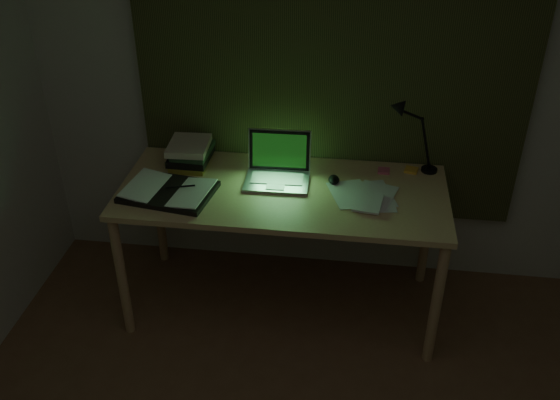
{
  "coord_description": "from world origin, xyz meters",
  "views": [
    {
      "loc": [
        0.15,
        -1.35,
        2.56
      ],
      "look_at": [
        -0.21,
        1.41,
        0.82
      ],
      "focal_mm": 40.0,
      "sensor_mm": 36.0,
      "label": 1
    }
  ],
  "objects_px": {
    "open_textbook": "(169,191)",
    "desk_lamp": "(435,132)",
    "loose_papers": "(359,201)",
    "desk": "(283,250)",
    "laptop": "(277,163)",
    "book_stack": "(191,153)"
  },
  "relations": [
    {
      "from": "open_textbook",
      "to": "desk_lamp",
      "type": "height_order",
      "value": "desk_lamp"
    },
    {
      "from": "laptop",
      "to": "desk_lamp",
      "type": "height_order",
      "value": "desk_lamp"
    },
    {
      "from": "desk",
      "to": "book_stack",
      "type": "distance_m",
      "value": 0.77
    },
    {
      "from": "loose_papers",
      "to": "desk_lamp",
      "type": "height_order",
      "value": "desk_lamp"
    },
    {
      "from": "desk",
      "to": "laptop",
      "type": "height_order",
      "value": "laptop"
    },
    {
      "from": "book_stack",
      "to": "desk_lamp",
      "type": "bearing_deg",
      "value": 3.97
    },
    {
      "from": "desk_lamp",
      "to": "open_textbook",
      "type": "bearing_deg",
      "value": -177.31
    },
    {
      "from": "desk",
      "to": "desk_lamp",
      "type": "bearing_deg",
      "value": 21.25
    },
    {
      "from": "loose_papers",
      "to": "laptop",
      "type": "bearing_deg",
      "value": 163.18
    },
    {
      "from": "open_textbook",
      "to": "book_stack",
      "type": "height_order",
      "value": "book_stack"
    },
    {
      "from": "desk_lamp",
      "to": "desk",
      "type": "bearing_deg",
      "value": -173.52
    },
    {
      "from": "laptop",
      "to": "open_textbook",
      "type": "xyz_separation_m",
      "value": [
        -0.56,
        -0.19,
        -0.11
      ]
    },
    {
      "from": "desk",
      "to": "book_stack",
      "type": "relative_size",
      "value": 6.68
    },
    {
      "from": "desk",
      "to": "desk_lamp",
      "type": "distance_m",
      "value": 1.08
    },
    {
      "from": "desk",
      "to": "laptop",
      "type": "bearing_deg",
      "value": 124.22
    },
    {
      "from": "book_stack",
      "to": "desk_lamp",
      "type": "distance_m",
      "value": 1.38
    },
    {
      "from": "desk",
      "to": "loose_papers",
      "type": "xyz_separation_m",
      "value": [
        0.41,
        -0.08,
        0.42
      ]
    },
    {
      "from": "open_textbook",
      "to": "loose_papers",
      "type": "distance_m",
      "value": 1.02
    },
    {
      "from": "laptop",
      "to": "book_stack",
      "type": "xyz_separation_m",
      "value": [
        -0.52,
        0.15,
        -0.06
      ]
    },
    {
      "from": "open_textbook",
      "to": "desk_lamp",
      "type": "distance_m",
      "value": 1.49
    },
    {
      "from": "laptop",
      "to": "desk_lamp",
      "type": "xyz_separation_m",
      "value": [
        0.84,
        0.25,
        0.12
      ]
    },
    {
      "from": "desk",
      "to": "laptop",
      "type": "distance_m",
      "value": 0.54
    }
  ]
}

